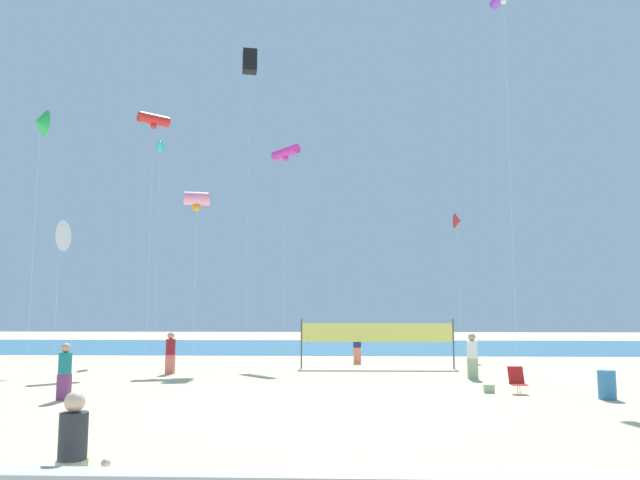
# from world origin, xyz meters

# --- Properties ---
(ground_plane) EXTENTS (120.00, 120.00, 0.00)m
(ground_plane) POSITION_xyz_m (0.00, 0.00, 0.00)
(ground_plane) COLOR beige
(ocean_band) EXTENTS (120.00, 20.00, 0.01)m
(ocean_band) POSITION_xyz_m (0.00, 28.20, 0.00)
(ocean_band) COLOR teal
(ocean_band) RESTS_ON ground
(mother_figure) EXTENTS (0.39, 0.39, 1.69)m
(mother_figure) POSITION_xyz_m (-2.59, -11.09, 0.90)
(mother_figure) COLOR #99B28C
(mother_figure) RESTS_ON ground
(beachgoer_teal_shirt) EXTENTS (0.41, 0.41, 1.77)m
(beachgoer_teal_shirt) POSITION_xyz_m (-7.67, -0.51, 0.95)
(beachgoer_teal_shirt) COLOR #7A3872
(beachgoer_teal_shirt) RESTS_ON ground
(beachgoer_maroon_shirt) EXTENTS (0.42, 0.42, 1.83)m
(beachgoer_maroon_shirt) POSITION_xyz_m (-6.61, 7.49, 0.98)
(beachgoer_maroon_shirt) COLOR #EA7260
(beachgoer_maroon_shirt) RESTS_ON ground
(beachgoer_white_shirt) EXTENTS (0.43, 0.43, 1.86)m
(beachgoer_white_shirt) POSITION_xyz_m (6.45, 5.91, 1.00)
(beachgoer_white_shirt) COLOR #99B28C
(beachgoer_white_shirt) RESTS_ON ground
(beachgoer_navy_shirt) EXTENTS (0.42, 0.42, 1.83)m
(beachgoer_navy_shirt) POSITION_xyz_m (1.87, 13.27, 0.98)
(beachgoer_navy_shirt) COLOR #EA7260
(beachgoer_navy_shirt) RESTS_ON ground
(folding_beach_chair) EXTENTS (0.52, 0.65, 0.89)m
(folding_beach_chair) POSITION_xyz_m (7.03, 1.61, 0.47)
(folding_beach_chair) COLOR red
(folding_beach_chair) RESTS_ON ground
(trash_barrel) EXTENTS (0.55, 0.55, 0.91)m
(trash_barrel) POSITION_xyz_m (9.49, 0.33, 0.45)
(trash_barrel) COLOR teal
(trash_barrel) RESTS_ON ground
(volleyball_net) EXTENTS (7.49, 0.17, 2.40)m
(volleyball_net) POSITION_xyz_m (2.78, 10.28, 1.63)
(volleyball_net) COLOR #4C4C51
(volleyball_net) RESTS_ON ground
(beach_handbag) EXTENTS (0.35, 0.17, 0.28)m
(beach_handbag) POSITION_xyz_m (6.10, 1.71, 0.14)
(beach_handbag) COLOR #99B28C
(beach_handbag) RESTS_ON ground
(kite_cyan_inflatable) EXTENTS (0.77, 1.45, 13.76)m
(kite_cyan_inflatable) POSITION_xyz_m (-10.73, 18.19, 13.34)
(kite_cyan_inflatable) COLOR silver
(kite_cyan_inflatable) RESTS_ON ground
(kite_red_delta) EXTENTS (0.45, 1.00, 8.96)m
(kite_red_delta) POSITION_xyz_m (8.41, 18.56, 8.46)
(kite_red_delta) COLOR silver
(kite_red_delta) RESTS_ON ground
(kite_magenta_tube) EXTENTS (1.89, 2.01, 12.44)m
(kite_magenta_tube) POSITION_xyz_m (-2.26, 15.27, 12.13)
(kite_magenta_tube) COLOR silver
(kite_magenta_tube) RESTS_ON ground
(kite_white_delta) EXTENTS (0.46, 1.51, 7.12)m
(kite_white_delta) POSITION_xyz_m (-12.51, 8.69, 6.37)
(kite_white_delta) COLOR silver
(kite_white_delta) RESTS_ON ground
(kite_green_delta) EXTENTS (1.12, 1.08, 11.30)m
(kite_green_delta) POSITION_xyz_m (-11.67, 4.72, 10.71)
(kite_green_delta) COLOR silver
(kite_green_delta) RESTS_ON ground
(kite_red_tube) EXTENTS (1.72, 1.62, 13.92)m
(kite_red_tube) POSITION_xyz_m (-9.63, 13.29, 13.58)
(kite_red_tube) COLOR silver
(kite_red_tube) RESTS_ON ground
(kite_black_box) EXTENTS (1.10, 1.10, 20.02)m
(kite_black_box) POSITION_xyz_m (-5.03, 18.61, 19.26)
(kite_black_box) COLOR silver
(kite_black_box) RESTS_ON ground
(kite_pink_tube) EXTENTS (1.45, 1.01, 8.93)m
(kite_pink_tube) POSITION_xyz_m (-6.48, 11.03, 8.54)
(kite_pink_tube) COLOR silver
(kite_pink_tube) RESTS_ON ground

